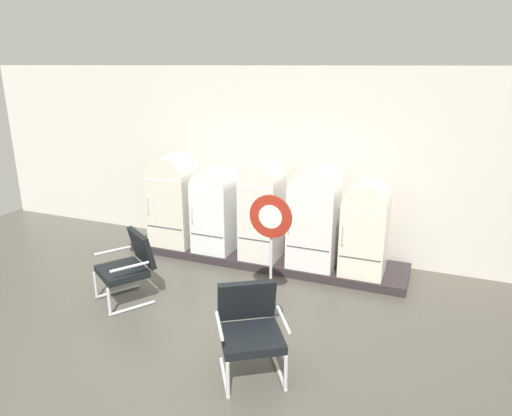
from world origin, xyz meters
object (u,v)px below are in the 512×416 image
object	(u,v)px
refrigerator_0	(173,198)
refrigerator_2	(262,208)
refrigerator_4	(365,226)
sign_stand	(271,251)
armchair_left	(129,264)
armchair_right	(250,326)
refrigerator_1	(215,207)
refrigerator_3	(314,215)

from	to	relation	value
refrigerator_0	refrigerator_2	bearing A→B (deg)	0.09
refrigerator_2	refrigerator_4	xyz separation A→B (m)	(1.59, -0.01, -0.08)
sign_stand	armchair_left	bearing A→B (deg)	-168.28
armchair_right	sign_stand	size ratio (longest dim) A/B	0.60
refrigerator_1	sign_stand	bearing A→B (deg)	-43.31
refrigerator_0	refrigerator_4	world-z (taller)	refrigerator_0
refrigerator_2	refrigerator_4	world-z (taller)	refrigerator_2
refrigerator_3	sign_stand	bearing A→B (deg)	-97.96
refrigerator_0	refrigerator_4	size ratio (longest dim) A/B	1.11
refrigerator_0	refrigerator_2	xyz separation A→B (m)	(1.59, 0.00, 0.00)
refrigerator_2	refrigerator_3	world-z (taller)	refrigerator_3
refrigerator_1	armchair_right	size ratio (longest dim) A/B	1.48
refrigerator_1	armchair_right	bearing A→B (deg)	-56.95
armchair_right	sign_stand	xyz separation A→B (m)	(-0.22, 1.20, 0.33)
refrigerator_1	sign_stand	xyz separation A→B (m)	(1.46, -1.37, -0.02)
refrigerator_4	armchair_left	distance (m)	3.34
refrigerator_1	refrigerator_2	distance (m)	0.82
refrigerator_1	refrigerator_3	world-z (taller)	refrigerator_3
armchair_right	sign_stand	bearing A→B (deg)	100.33
refrigerator_2	armchair_left	xyz separation A→B (m)	(-1.23, -1.76, -0.42)
refrigerator_1	sign_stand	size ratio (longest dim) A/B	0.89
refrigerator_2	sign_stand	distance (m)	1.52
refrigerator_1	refrigerator_2	world-z (taller)	refrigerator_2
refrigerator_1	armchair_left	size ratio (longest dim) A/B	1.48
refrigerator_1	armchair_left	distance (m)	1.84
refrigerator_0	refrigerator_1	distance (m)	0.78
armchair_left	refrigerator_1	bearing A→B (deg)	76.75
refrigerator_3	refrigerator_2	bearing A→B (deg)	179.54
armchair_right	refrigerator_2	bearing A→B (deg)	108.43
refrigerator_1	armchair_left	bearing A→B (deg)	-103.25
refrigerator_3	sign_stand	distance (m)	1.38
refrigerator_2	armchair_left	size ratio (longest dim) A/B	1.61
armchair_left	armchair_right	xyz separation A→B (m)	(2.09, -0.81, 0.00)
refrigerator_3	refrigerator_4	distance (m)	0.76
refrigerator_1	sign_stand	world-z (taller)	sign_stand
armchair_right	refrigerator_4	bearing A→B (deg)	74.14
refrigerator_0	armchair_left	size ratio (longest dim) A/B	1.63
refrigerator_1	refrigerator_4	distance (m)	2.41
refrigerator_2	sign_stand	world-z (taller)	refrigerator_2
refrigerator_0	refrigerator_2	distance (m)	1.59
refrigerator_3	armchair_right	size ratio (longest dim) A/B	1.62
refrigerator_0	sign_stand	size ratio (longest dim) A/B	0.97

